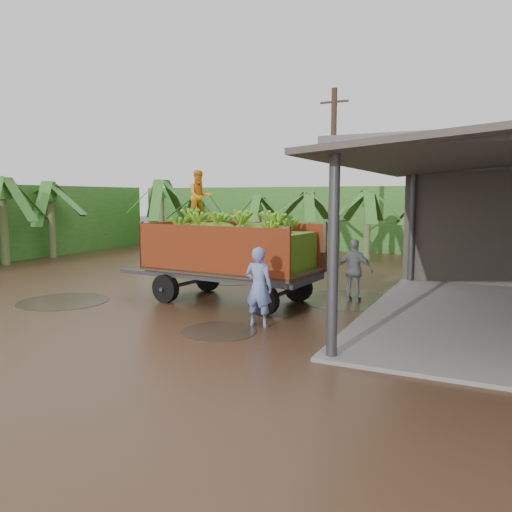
{
  "coord_description": "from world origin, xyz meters",
  "views": [
    {
      "loc": [
        7.95,
        -12.46,
        3.03
      ],
      "look_at": [
        1.7,
        0.52,
        1.32
      ],
      "focal_mm": 35.0,
      "sensor_mm": 36.0,
      "label": 1
    }
  ],
  "objects_px": {
    "man_blue": "(259,287)",
    "utility_pole": "(333,178)",
    "man_grey": "(354,270)",
    "banana_trailer": "(231,251)"
  },
  "relations": [
    {
      "from": "man_blue",
      "to": "utility_pole",
      "type": "relative_size",
      "value": 0.25
    },
    {
      "from": "man_grey",
      "to": "utility_pole",
      "type": "xyz_separation_m",
      "value": [
        -2.7,
        6.54,
        2.9
      ]
    },
    {
      "from": "man_blue",
      "to": "man_grey",
      "type": "height_order",
      "value": "man_blue"
    },
    {
      "from": "banana_trailer",
      "to": "man_blue",
      "type": "relative_size",
      "value": 3.66
    },
    {
      "from": "man_grey",
      "to": "banana_trailer",
      "type": "bearing_deg",
      "value": 25.53
    },
    {
      "from": "banana_trailer",
      "to": "utility_pole",
      "type": "distance_m",
      "value": 8.49
    },
    {
      "from": "man_blue",
      "to": "man_grey",
      "type": "relative_size",
      "value": 1.03
    },
    {
      "from": "banana_trailer",
      "to": "utility_pole",
      "type": "relative_size",
      "value": 0.92
    },
    {
      "from": "banana_trailer",
      "to": "man_grey",
      "type": "relative_size",
      "value": 3.79
    },
    {
      "from": "man_blue",
      "to": "utility_pole",
      "type": "height_order",
      "value": "utility_pole"
    }
  ]
}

